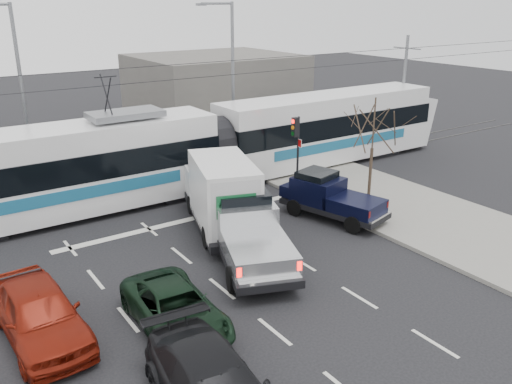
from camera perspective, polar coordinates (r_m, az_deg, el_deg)
ground at (r=19.24m, az=0.79°, el=-8.72°), size 120.00×120.00×0.00m
sidewalk_right at (r=24.99m, az=18.00°, el=-2.63°), size 6.00×60.00×0.15m
rails at (r=27.33m, az=-11.28°, el=-0.25°), size 60.00×1.60×0.03m
building_right at (r=44.15m, az=-4.31°, el=10.97°), size 12.00×10.00×5.00m
bare_tree at (r=24.41m, az=12.27°, el=6.55°), size 2.40×2.40×5.00m
traffic_signal at (r=26.78m, az=4.26°, el=5.78°), size 0.44×0.44×3.60m
street_lamp_near at (r=32.90m, az=-2.74°, el=12.61°), size 2.38×0.25×9.00m
street_lamp_far at (r=30.63m, az=-23.84°, el=10.47°), size 2.38×0.25×9.00m
catenary at (r=26.29m, az=-11.84°, el=7.70°), size 60.00×0.20×7.00m
tram at (r=27.63m, az=-4.50°, el=4.88°), size 29.24×3.01×5.97m
silver_pickup at (r=20.10m, az=-1.00°, el=-3.70°), size 4.37×6.85×2.36m
box_truck at (r=22.37m, az=-3.69°, el=-0.25°), size 3.99×6.59×3.12m
navy_pickup at (r=23.96m, az=7.60°, el=-0.43°), size 2.89×5.02×2.00m
green_car at (r=16.29m, az=-8.48°, el=-12.10°), size 2.34×4.66×1.27m
red_car at (r=16.72m, az=-21.85°, el=-11.74°), size 2.15×4.95×1.66m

